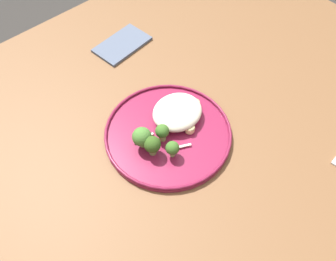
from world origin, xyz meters
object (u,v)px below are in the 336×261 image
seared_scallop_center_golden (182,112)px  broccoli_floret_left_leaning (142,137)px  seared_scallop_left_edge (168,113)px  seared_scallop_rear_pale (174,103)px  dinner_plate (168,133)px  seared_scallop_half_hidden (195,104)px  broccoli_floret_beside_noodles (172,148)px  broccoli_floret_rear_charred (152,145)px  folded_napkin (122,44)px  broccoli_floret_split_head (162,132)px  seared_scallop_tiny_bay (190,129)px

seared_scallop_center_golden → broccoli_floret_left_leaning: bearing=1.8°
seared_scallop_left_edge → seared_scallop_rear_pale: same height
dinner_plate → seared_scallop_half_hidden: seared_scallop_half_hidden is taller
seared_scallop_center_golden → broccoli_floret_left_leaning: 0.12m
seared_scallop_left_edge → broccoli_floret_beside_noodles: (0.06, 0.09, 0.02)m
broccoli_floret_rear_charred → dinner_plate: bearing=-164.0°
seared_scallop_center_golden → seared_scallop_rear_pale: size_ratio=0.88×
seared_scallop_left_edge → broccoli_floret_beside_noodles: broccoli_floret_beside_noodles is taller
folded_napkin → dinner_plate: bearing=70.7°
seared_scallop_center_golden → seared_scallop_rear_pale: 0.04m
broccoli_floret_split_head → broccoli_floret_left_leaning: (0.04, -0.02, 0.01)m
seared_scallop_left_edge → seared_scallop_center_golden: bearing=142.0°
dinner_plate → broccoli_floret_left_leaning: 0.08m
seared_scallop_half_hidden → folded_napkin: 0.30m
seared_scallop_tiny_bay → broccoli_floret_left_leaning: (0.10, -0.04, 0.02)m
seared_scallop_half_hidden → broccoli_floret_beside_noodles: size_ratio=0.58×
dinner_plate → seared_scallop_left_edge: (-0.03, -0.04, 0.01)m
seared_scallop_left_edge → broccoli_floret_rear_charred: broccoli_floret_rear_charred is taller
seared_scallop_rear_pale → folded_napkin: bearing=-100.0°
seared_scallop_left_edge → broccoli_floret_left_leaning: 0.10m
seared_scallop_tiny_bay → seared_scallop_half_hidden: 0.07m
broccoli_floret_beside_noodles → seared_scallop_half_hidden: bearing=-153.5°
seared_scallop_center_golden → broccoli_floret_rear_charred: broccoli_floret_rear_charred is taller
broccoli_floret_left_leaning → broccoli_floret_beside_noodles: 0.07m
dinner_plate → broccoli_floret_rear_charred: (0.06, 0.02, 0.03)m
seared_scallop_center_golden → folded_napkin: seared_scallop_center_golden is taller
seared_scallop_rear_pale → broccoli_floret_left_leaning: size_ratio=0.51×
seared_scallop_center_golden → broccoli_floret_split_head: (0.08, 0.02, 0.02)m
seared_scallop_tiny_bay → seared_scallop_half_hidden: (-0.06, -0.04, 0.00)m
seared_scallop_rear_pale → broccoli_floret_beside_noodles: size_ratio=0.67×
seared_scallop_center_golden → broccoli_floret_left_leaning: size_ratio=0.45×
seared_scallop_center_golden → broccoli_floret_beside_noodles: size_ratio=0.59×
dinner_plate → broccoli_floret_beside_noodles: size_ratio=6.65×
dinner_plate → broccoli_floret_beside_noodles: (0.03, 0.05, 0.03)m
dinner_plate → seared_scallop_rear_pale: 0.08m
dinner_plate → seared_scallop_tiny_bay: bearing=142.9°
seared_scallop_rear_pale → broccoli_floret_split_head: bearing=32.8°
dinner_plate → broccoli_floret_split_head: 0.04m
seared_scallop_rear_pale → seared_scallop_left_edge: bearing=25.4°
seared_scallop_center_golden → broccoli_floret_split_head: size_ratio=0.56×
seared_scallop_tiny_bay → broccoli_floret_left_leaning: bearing=-21.7°
dinner_plate → broccoli_floret_rear_charred: bearing=16.0°
folded_napkin → seared_scallop_tiny_bay: bearing=78.4°
broccoli_floret_split_head → broccoli_floret_beside_noodles: bearing=75.3°
seared_scallop_tiny_bay → broccoli_floret_split_head: broccoli_floret_split_head is taller
dinner_plate → seared_scallop_tiny_bay: size_ratio=12.86×
seared_scallop_left_edge → broccoli_floret_rear_charred: 0.11m
seared_scallop_tiny_bay → folded_napkin: 0.35m
dinner_plate → seared_scallop_left_edge: size_ratio=9.24×
seared_scallop_tiny_bay → broccoli_floret_split_head: bearing=-23.9°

